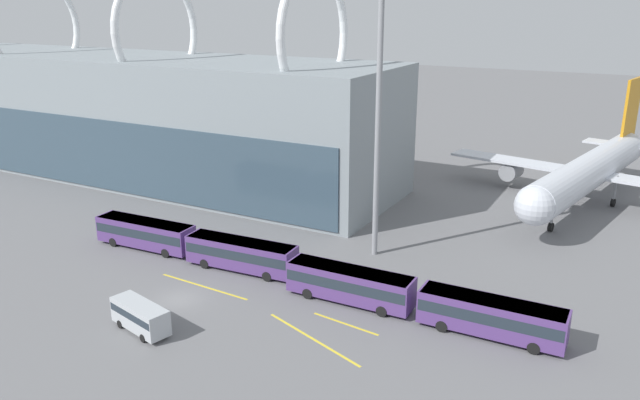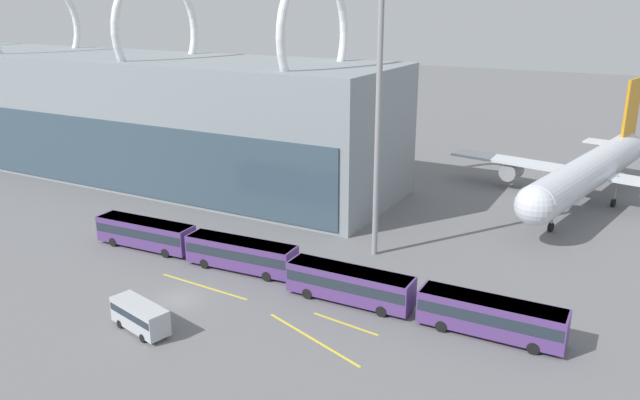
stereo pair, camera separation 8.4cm
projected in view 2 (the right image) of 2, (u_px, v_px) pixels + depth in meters
ground_plane at (178, 300)px, 57.28m from camera, size 440.00×440.00×0.00m
terminal_building at (47, 103)px, 106.64m from camera, size 125.68×21.52×30.75m
airliner_at_gate_near at (238, 139)px, 99.93m from camera, size 36.64×34.90×13.16m
airliner_at_gate_far at (593, 169)px, 83.14m from camera, size 40.61×42.93×15.38m
shuttle_bus_0 at (145, 232)px, 68.72m from camera, size 11.96×3.24×3.18m
shuttle_bus_1 at (241, 253)px, 63.06m from camera, size 11.99×3.41×3.18m
shuttle_bus_2 at (349, 283)px, 56.34m from camera, size 11.88×2.87×3.18m
shuttle_bus_3 at (491, 315)px, 50.58m from camera, size 11.88×2.87×3.18m
service_van_foreground at (140, 315)px, 51.50m from camera, size 6.21×3.32×2.44m
floodlight_mast at (379, 86)px, 62.11m from camera, size 2.54×2.54×28.44m
lane_stripe_1 at (312, 339)px, 50.65m from camera, size 10.44×4.00×0.01m
lane_stripe_2 at (203, 286)px, 59.92m from camera, size 10.62×0.84×0.01m
lane_stripe_4 at (345, 324)px, 52.97m from camera, size 6.51×1.07×0.01m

